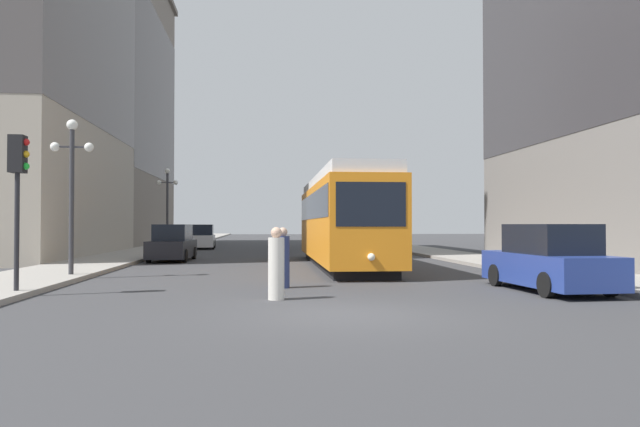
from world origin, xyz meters
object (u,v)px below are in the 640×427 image
Objects in this scene: traffic_light_near_left at (18,171)px; lamp_post_left_far at (167,196)px; parked_car_right_far at (549,260)px; streetcar at (341,218)px; transit_bus at (357,223)px; pedestrian_crossing_far at (276,266)px; lamp_post_left_near at (72,172)px; parked_car_left_mid at (172,244)px; pedestrian_crossing_near at (283,260)px; parked_car_left_near at (202,237)px.

traffic_light_near_left is 24.84m from lamp_post_left_far.
lamp_post_left_far is at bearing -63.34° from parked_car_right_far.
streetcar is 1.30× the size of transit_bus.
parked_car_right_far reaches higher than pedestrian_crossing_far.
transit_bus is at bearing 59.94° from lamp_post_left_near.
transit_bus is at bearing 79.07° from streetcar.
streetcar is 9.13m from parked_car_left_mid.
parked_car_right_far is (12.20, -14.58, 0.00)m from parked_car_left_mid.
lamp_post_left_far is (-9.80, 14.83, 1.64)m from streetcar.
traffic_light_near_left is at bearing -179.84° from pedestrian_crossing_far.
traffic_light_near_left is at bearing -3.48° from parked_car_right_far.
streetcar is at bearing 46.25° from traffic_light_near_left.
pedestrian_crossing_far is 0.34× the size of lamp_post_left_near.
parked_car_right_far reaches higher than pedestrian_crossing_near.
parked_car_right_far is (12.20, -29.39, -0.00)m from parked_car_left_near.
pedestrian_crossing_near is 0.44× the size of traffic_light_near_left.
pedestrian_crossing_far is (4.77, -15.67, -0.03)m from parked_car_left_mid.
parked_car_left_near is 1.03× the size of parked_car_left_mid.
lamp_post_left_far is at bearing 115.67° from pedestrian_crossing_far.
parked_car_left_mid is at bearing -79.67° from lamp_post_left_far.
transit_bus is 30.35m from pedestrian_crossing_far.
parked_car_left_near is at bearing -70.21° from parked_car_right_far.
lamp_post_left_near is at bearing -90.00° from lamp_post_left_far.
transit_bus is 2.52× the size of parked_car_right_far.
parked_car_left_mid is 0.84× the size of lamp_post_left_far.
pedestrian_crossing_near is 0.32× the size of lamp_post_left_far.
pedestrian_crossing_far is at bearing -11.17° from traffic_light_near_left.
lamp_post_left_far reaches higher than pedestrian_crossing_far.
traffic_light_near_left is (-13.88, 0.18, 2.32)m from parked_car_right_far.
streetcar is 3.19× the size of parked_car_left_near.
pedestrian_crossing_far is (4.78, -30.49, -0.03)m from parked_car_left_near.
transit_bus is 18.13m from parked_car_left_mid.
pedestrian_crossing_near is at bearing -26.96° from lamp_post_left_near.
lamp_post_left_far is (-14.10, 25.01, 2.90)m from parked_car_right_far.
pedestrian_crossing_near is at bearing -14.74° from parked_car_right_far.
pedestrian_crossing_far is 6.99m from traffic_light_near_left.
streetcar reaches higher than transit_bus.
parked_car_left_mid is 1.17× the size of traffic_light_near_left.
pedestrian_crossing_far is at bearing -71.12° from parked_car_left_mid.
parked_car_left_near is at bearing 85.54° from lamp_post_left_near.
streetcar is 13.90m from traffic_light_near_left.
streetcar is 8.64× the size of pedestrian_crossing_far.
parked_car_left_mid is at bearing 78.72° from lamp_post_left_near.
pedestrian_crossing_far is at bearing -52.86° from pedestrian_crossing_near.
lamp_post_left_near is (-1.90, -24.34, 2.73)m from parked_car_left_near.
parked_car_right_far is 2.67× the size of pedestrian_crossing_near.
parked_car_right_far is at bearing -0.74° from traffic_light_near_left.
parked_car_left_near is 24.57m from lamp_post_left_near.
pedestrian_crossing_near is (5.03, -13.06, -0.04)m from parked_car_left_mid.
parked_car_left_mid is 2.65× the size of pedestrian_crossing_near.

